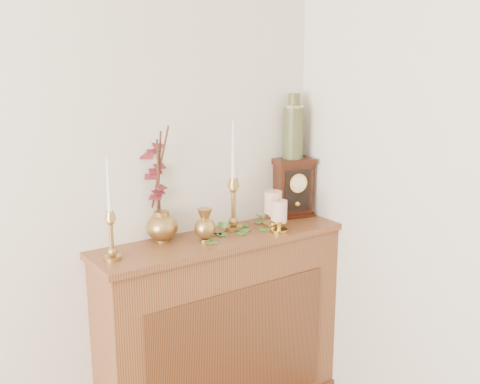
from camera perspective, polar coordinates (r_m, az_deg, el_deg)
console_shelf at (r=2.79m, az=-1.74°, el=-14.19°), size 1.24×0.34×0.93m
candlestick_left at (r=2.31m, az=-12.99°, el=-3.53°), size 0.07×0.07×0.42m
candlestick_center at (r=2.64m, az=-0.67°, el=-0.35°), size 0.09×0.09×0.52m
bud_vase at (r=2.49m, az=-3.59°, el=-3.45°), size 0.10×0.10×0.15m
ginger_jar at (r=2.52m, az=-8.49°, el=0.32°), size 0.22×0.23×0.52m
pillar_candle_left at (r=2.73m, az=3.38°, el=-1.49°), size 0.10×0.10×0.19m
pillar_candle_right at (r=2.64m, az=3.99°, el=-2.29°), size 0.08×0.08×0.16m
ivy_garland at (r=2.65m, az=0.24°, el=-3.87°), size 0.40×0.20×0.08m
mantel_clock at (r=2.91m, az=5.33°, el=0.42°), size 0.23×0.18×0.30m
ceramic_vase at (r=2.86m, az=5.44°, el=6.33°), size 0.10×0.10×0.33m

